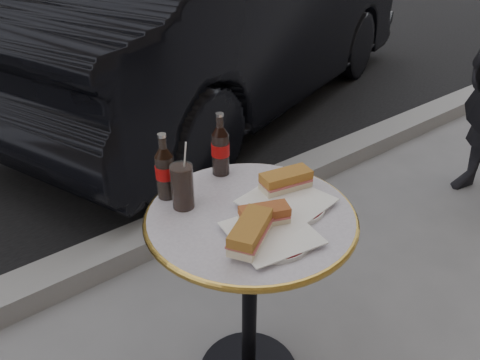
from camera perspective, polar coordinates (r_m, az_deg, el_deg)
curb at (r=2.39m, az=-12.92°, el=-7.77°), size 40.00×0.20×0.12m
bistro_table at (r=1.60m, az=1.16°, el=-14.89°), size 0.62×0.62×0.73m
plate_left at (r=1.27m, az=3.83°, el=-6.72°), size 0.29×0.29×0.01m
plate_right at (r=1.40m, az=5.65°, el=-2.81°), size 0.24×0.24×0.01m
sandwich_left_a at (r=1.21m, az=1.26°, el=-6.48°), size 0.18×0.15×0.06m
sandwich_left_b at (r=1.29m, az=2.98°, el=-4.38°), size 0.15×0.11×0.05m
sandwich_right at (r=1.44m, az=5.60°, el=-0.13°), size 0.17×0.10×0.05m
cola_bottle_left at (r=1.40m, az=-9.19°, el=1.68°), size 0.07×0.07×0.21m
cola_bottle_right at (r=1.51m, az=-2.42°, el=4.40°), size 0.08×0.08×0.21m
cola_glass at (r=1.36m, az=-7.03°, el=-0.79°), size 0.09×0.09×0.14m
parked_car at (r=3.97m, az=-1.11°, el=18.83°), size 2.77×4.46×1.38m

